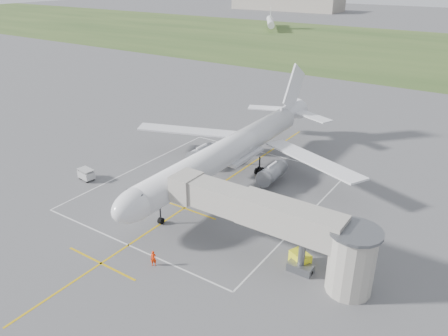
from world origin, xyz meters
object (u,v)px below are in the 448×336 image
Objects in this scene: gpu_unit at (300,260)px; ramp_worker_nose at (153,259)px; jet_bridge at (283,225)px; ramp_worker_wing at (208,160)px; airliner at (230,151)px; baggage_cart at (86,174)px.

gpu_unit is 15.22m from ramp_worker_nose.
ramp_worker_wing is (-21.00, 16.04, -3.80)m from jet_bridge.
gpu_unit is at bearing -37.47° from airliner.
jet_bridge is at bearing -131.51° from gpu_unit.
jet_bridge is at bearing -42.19° from airliner.
airliner is 18.09× the size of baggage_cart.
ramp_worker_nose is at bearing -144.82° from jet_bridge.
jet_bridge is 9.06× the size of baggage_cart.
airliner reaches higher than gpu_unit.
jet_bridge is 13.82m from ramp_worker_nose.
gpu_unit is at bearing 0.31° from ramp_worker_nose.
airliner is 26.90× the size of ramp_worker_nose.
airliner reaches higher than baggage_cart.
baggage_cart is (-32.84, 2.07, -3.88)m from jet_bridge.
gpu_unit is at bearing 164.56° from ramp_worker_wing.
baggage_cart is at bearing 67.98° from ramp_worker_wing.
ramp_worker_wing is (-10.15, 23.68, 0.08)m from ramp_worker_nose.
ramp_worker_nose is 25.76m from ramp_worker_wing.
airliner is at bearing 167.23° from gpu_unit.
gpu_unit is at bearing 5.44° from baggage_cart.
airliner is 24.72× the size of ramp_worker_wing.
ramp_worker_wing reaches higher than gpu_unit.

